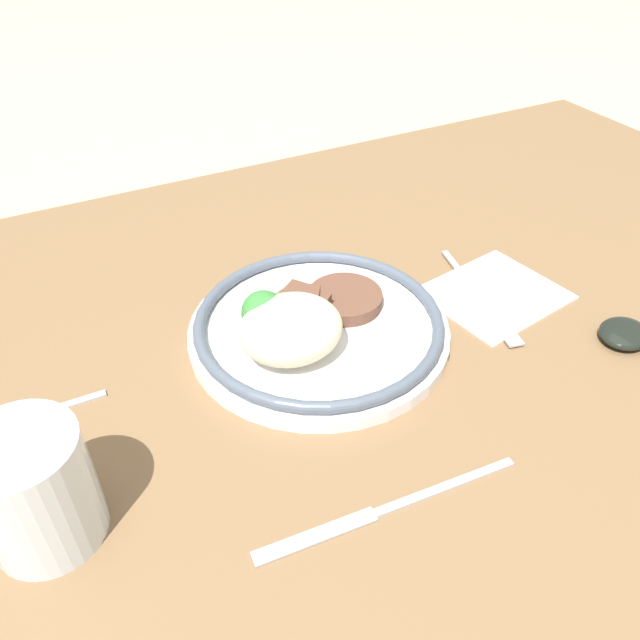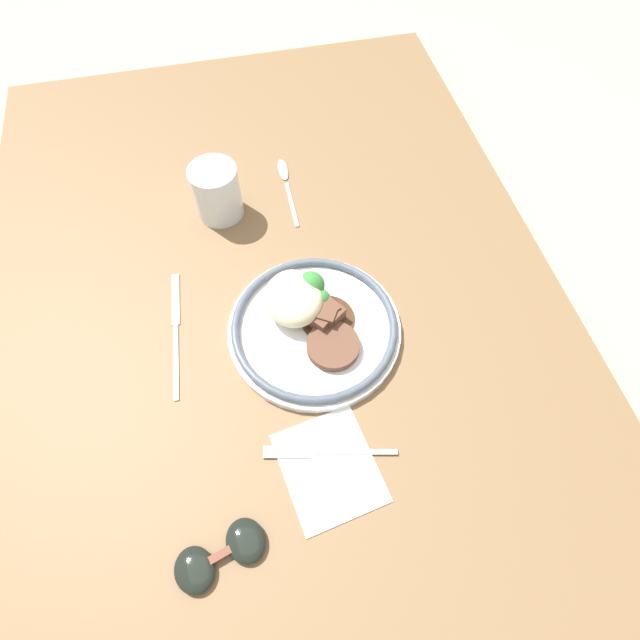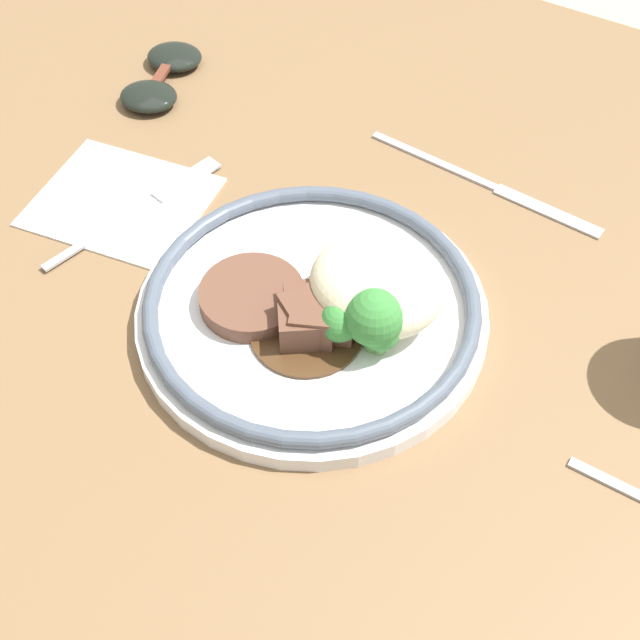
{
  "view_description": "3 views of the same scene",
  "coord_description": "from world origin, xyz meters",
  "px_view_note": "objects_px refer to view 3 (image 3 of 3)",
  "views": [
    {
      "loc": [
        0.22,
        0.38,
        0.43
      ],
      "look_at": [
        0.01,
        -0.03,
        0.07
      ],
      "focal_mm": 35.0,
      "sensor_mm": 36.0,
      "label": 1
    },
    {
      "loc": [
        -0.36,
        0.02,
        0.69
      ],
      "look_at": [
        0.0,
        -0.06,
        0.06
      ],
      "focal_mm": 28.0,
      "sensor_mm": 36.0,
      "label": 2
    },
    {
      "loc": [
        0.22,
        -0.41,
        0.54
      ],
      "look_at": [
        0.02,
        -0.07,
        0.07
      ],
      "focal_mm": 50.0,
      "sensor_mm": 36.0,
      "label": 3
    }
  ],
  "objects_px": {
    "plate": "(329,307)",
    "sunglasses": "(162,76)",
    "fork": "(151,202)",
    "knife": "(490,186)"
  },
  "relations": [
    {
      "from": "fork",
      "to": "sunglasses",
      "type": "height_order",
      "value": "sunglasses"
    },
    {
      "from": "plate",
      "to": "sunglasses",
      "type": "relative_size",
      "value": 2.11
    },
    {
      "from": "plate",
      "to": "knife",
      "type": "xyz_separation_m",
      "value": [
        0.04,
        0.2,
        -0.02
      ]
    },
    {
      "from": "knife",
      "to": "sunglasses",
      "type": "relative_size",
      "value": 1.8
    },
    {
      "from": "plate",
      "to": "sunglasses",
      "type": "distance_m",
      "value": 0.34
    },
    {
      "from": "sunglasses",
      "to": "knife",
      "type": "bearing_deg",
      "value": -11.04
    },
    {
      "from": "knife",
      "to": "sunglasses",
      "type": "height_order",
      "value": "sunglasses"
    },
    {
      "from": "knife",
      "to": "sunglasses",
      "type": "distance_m",
      "value": 0.33
    },
    {
      "from": "knife",
      "to": "fork",
      "type": "bearing_deg",
      "value": -140.13
    },
    {
      "from": "fork",
      "to": "sunglasses",
      "type": "xyz_separation_m",
      "value": [
        -0.09,
        0.14,
        0.0
      ]
    }
  ]
}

